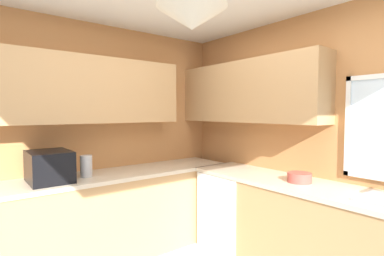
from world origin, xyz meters
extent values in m
cube|color=#C6844C|center=(0.00, 1.67, 1.28)|extent=(3.82, 0.06, 2.56)
cube|color=#C6844C|center=(-1.88, 0.00, 1.28)|extent=(0.06, 3.40, 2.56)
cube|color=white|center=(0.23, 1.63, 1.44)|extent=(0.04, 0.04, 0.90)
cube|color=tan|center=(-1.69, -0.20, 1.80)|extent=(0.32, 2.30, 0.70)
cube|color=tan|center=(-0.88, 1.48, 1.80)|extent=(1.95, 0.32, 0.70)
cone|color=silver|center=(0.00, 0.00, 2.14)|extent=(0.44, 0.44, 0.14)
cube|color=tan|center=(-1.54, 0.00, 0.44)|extent=(0.62, 2.98, 0.87)
cube|color=beige|center=(-1.54, 0.00, 0.89)|extent=(0.65, 3.01, 0.04)
cube|color=tan|center=(0.21, 1.33, 0.44)|extent=(2.88, 0.62, 0.87)
cube|color=beige|center=(0.21, 1.33, 0.89)|extent=(2.91, 0.65, 0.04)
cube|color=white|center=(-0.88, 1.30, 0.43)|extent=(0.60, 0.60, 0.87)
cube|color=black|center=(-1.54, -0.51, 1.06)|extent=(0.48, 0.36, 0.29)
cylinder|color=#B7B7BC|center=(-1.52, -0.17, 1.02)|extent=(0.12, 0.12, 0.22)
cylinder|color=#B74C42|center=(-0.07, 1.33, 0.96)|extent=(0.22, 0.22, 0.09)
camera|label=1|loc=(1.43, -1.12, 1.57)|focal=27.21mm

